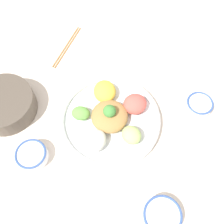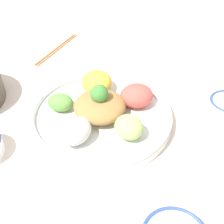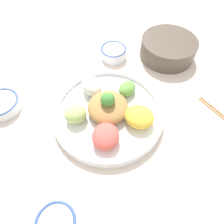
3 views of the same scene
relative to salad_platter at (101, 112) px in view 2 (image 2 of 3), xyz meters
The scene contains 3 objects.
ground_plane 0.06m from the salad_platter, 42.72° to the left, with size 2.40×2.40×0.00m, color silver.
salad_platter is the anchor object (origin of this frame).
chopsticks_pair_near 0.38m from the salad_platter, 67.10° to the right, with size 0.12×0.21×0.01m.
Camera 2 is at (-0.06, 0.54, 0.52)m, focal length 50.00 mm.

